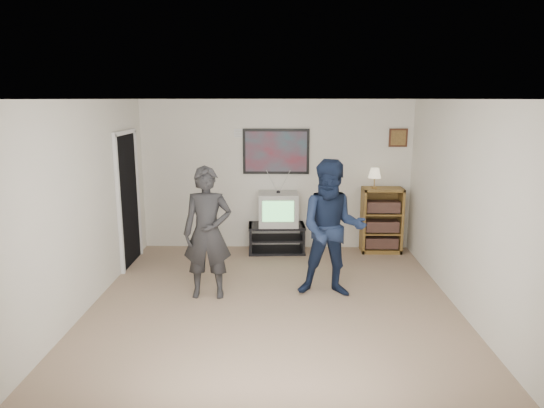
{
  "coord_description": "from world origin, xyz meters",
  "views": [
    {
      "loc": [
        0.1,
        -5.53,
        2.51
      ],
      "look_at": [
        -0.03,
        0.69,
        1.15
      ],
      "focal_mm": 32.0,
      "sensor_mm": 36.0,
      "label": 1
    }
  ],
  "objects_px": {
    "crt_television": "(278,209)",
    "media_stand": "(277,238)",
    "bookshelf": "(381,220)",
    "person_tall": "(208,233)",
    "person_short": "(332,229)"
  },
  "relations": [
    {
      "from": "media_stand",
      "to": "person_short",
      "type": "bearing_deg",
      "value": -71.34
    },
    {
      "from": "media_stand",
      "to": "bookshelf",
      "type": "distance_m",
      "value": 1.77
    },
    {
      "from": "person_short",
      "to": "bookshelf",
      "type": "bearing_deg",
      "value": 66.09
    },
    {
      "from": "crt_television",
      "to": "bookshelf",
      "type": "distance_m",
      "value": 1.72
    },
    {
      "from": "bookshelf",
      "to": "person_short",
      "type": "height_order",
      "value": "person_short"
    },
    {
      "from": "bookshelf",
      "to": "person_tall",
      "type": "distance_m",
      "value": 3.24
    },
    {
      "from": "media_stand",
      "to": "person_tall",
      "type": "bearing_deg",
      "value": -117.67
    },
    {
      "from": "media_stand",
      "to": "crt_television",
      "type": "bearing_deg",
      "value": -3.27
    },
    {
      "from": "bookshelf",
      "to": "person_tall",
      "type": "height_order",
      "value": "person_tall"
    },
    {
      "from": "crt_television",
      "to": "person_short",
      "type": "height_order",
      "value": "person_short"
    },
    {
      "from": "media_stand",
      "to": "person_tall",
      "type": "xyz_separation_m",
      "value": [
        -0.85,
        -1.88,
        0.61
      ]
    },
    {
      "from": "media_stand",
      "to": "crt_television",
      "type": "distance_m",
      "value": 0.5
    },
    {
      "from": "media_stand",
      "to": "person_tall",
      "type": "height_order",
      "value": "person_tall"
    },
    {
      "from": "media_stand",
      "to": "crt_television",
      "type": "relative_size",
      "value": 1.5
    },
    {
      "from": "crt_television",
      "to": "media_stand",
      "type": "bearing_deg",
      "value": 178.05
    }
  ]
}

